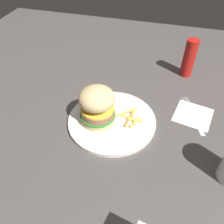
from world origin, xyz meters
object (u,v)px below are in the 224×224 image
fries_pile (131,117)px  ketchup_bottle (189,58)px  fork (193,114)px  plate (112,121)px  napkin (193,115)px  sandwich (97,105)px

fries_pile → ketchup_bottle: ketchup_bottle is taller
fries_pile → fork: fries_pile is taller
plate → napkin: bearing=112.3°
fries_pile → napkin: bearing=113.4°
ketchup_bottle → plate: bearing=-32.3°
plate → napkin: plate is taller
napkin → fork: 0.00m
fries_pile → fork: 0.20m
fork → napkin: bearing=20.4°
fork → ketchup_bottle: 0.23m
plate → fries_pile: bearing=108.2°
sandwich → fries_pile: sandwich is taller
plate → ketchup_bottle: size_ratio=1.87×
fries_pile → fork: bearing=113.9°
fries_pile → napkin: fries_pile is taller
ketchup_bottle → sandwich: bearing=-36.3°
napkin → fries_pile: bearing=-66.6°
sandwich → fork: bearing=111.6°
sandwich → fries_pile: (-0.03, 0.10, -0.05)m
plate → sandwich: (0.01, -0.04, 0.06)m
fries_pile → fork: (-0.08, 0.18, -0.01)m
plate → sandwich: sandwich is taller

